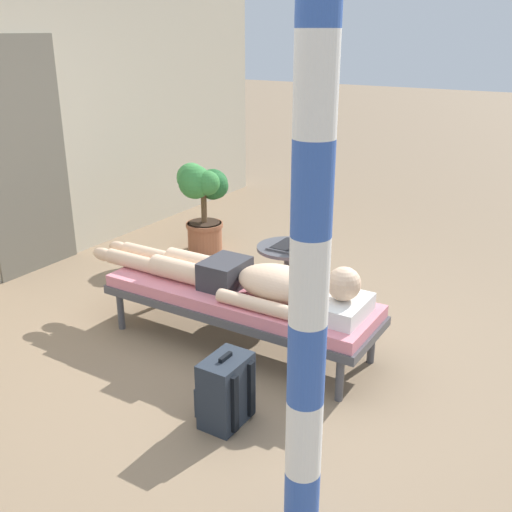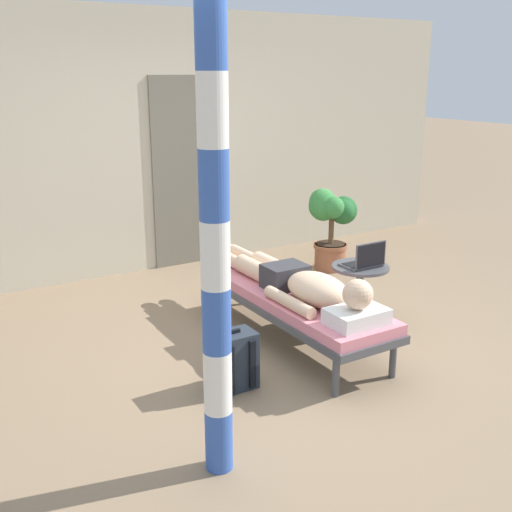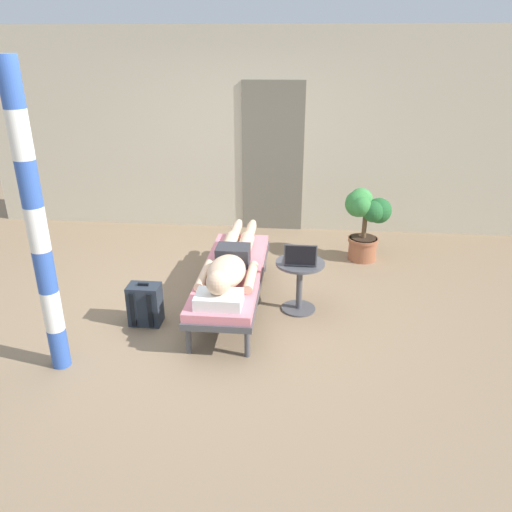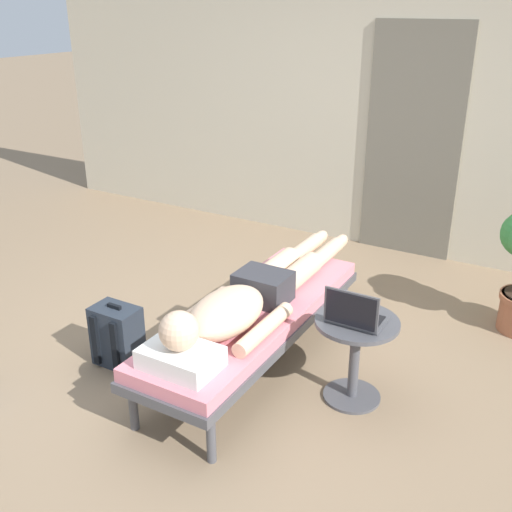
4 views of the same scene
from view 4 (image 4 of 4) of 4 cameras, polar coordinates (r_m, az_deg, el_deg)
ground_plane at (r=3.99m, az=-3.65°, el=-9.90°), size 40.00×40.00×0.00m
house_wall_back at (r=5.62m, az=12.96°, el=14.16°), size 7.60×0.20×2.70m
house_door_panel at (r=5.51m, az=14.72°, el=10.32°), size 0.84×0.03×2.04m
lounge_chair at (r=3.77m, az=-0.17°, el=-5.91°), size 0.61×1.94×0.42m
person_reclining at (r=3.63m, az=-0.80°, el=-4.07°), size 0.53×2.17×0.32m
side_table at (r=3.51m, az=9.45°, el=-8.43°), size 0.48×0.48×0.52m
laptop at (r=3.36m, az=9.38°, el=-5.55°), size 0.31×0.24×0.23m
backpack at (r=3.97m, az=-13.03°, el=-7.43°), size 0.30×0.26×0.42m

